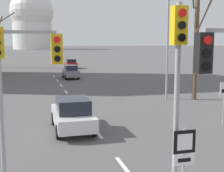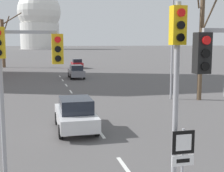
% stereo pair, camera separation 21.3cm
% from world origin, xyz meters
% --- Properties ---
extents(lane_stripe_1, '(0.16, 2.00, 0.01)m').
position_xyz_m(lane_stripe_1, '(0.00, 7.15, 0.00)').
color(lane_stripe_1, silver).
rests_on(lane_stripe_1, ground_plane).
extents(lane_stripe_2, '(0.16, 2.00, 0.01)m').
position_xyz_m(lane_stripe_2, '(0.00, 11.65, 0.00)').
color(lane_stripe_2, silver).
rests_on(lane_stripe_2, ground_plane).
extents(lane_stripe_3, '(0.16, 2.00, 0.01)m').
position_xyz_m(lane_stripe_3, '(0.00, 16.15, 0.00)').
color(lane_stripe_3, silver).
rests_on(lane_stripe_3, ground_plane).
extents(lane_stripe_4, '(0.16, 2.00, 0.01)m').
position_xyz_m(lane_stripe_4, '(0.00, 20.65, 0.00)').
color(lane_stripe_4, silver).
rests_on(lane_stripe_4, ground_plane).
extents(lane_stripe_5, '(0.16, 2.00, 0.01)m').
position_xyz_m(lane_stripe_5, '(0.00, 25.15, 0.00)').
color(lane_stripe_5, silver).
rests_on(lane_stripe_5, ground_plane).
extents(lane_stripe_6, '(0.16, 2.00, 0.01)m').
position_xyz_m(lane_stripe_6, '(0.00, 29.65, 0.00)').
color(lane_stripe_6, silver).
rests_on(lane_stripe_6, ground_plane).
extents(lane_stripe_7, '(0.16, 2.00, 0.01)m').
position_xyz_m(lane_stripe_7, '(0.00, 34.15, 0.00)').
color(lane_stripe_7, silver).
rests_on(lane_stripe_7, ground_plane).
extents(lane_stripe_8, '(0.16, 2.00, 0.01)m').
position_xyz_m(lane_stripe_8, '(0.00, 38.65, 0.00)').
color(lane_stripe_8, silver).
rests_on(lane_stripe_8, ground_plane).
extents(traffic_signal_centre_tall, '(0.36, 0.34, 5.49)m').
position_xyz_m(traffic_signal_centre_tall, '(0.44, 4.05, 3.81)').
color(traffic_signal_centre_tall, '#9E9EA3').
rests_on(traffic_signal_centre_tall, ground_plane).
extents(traffic_signal_near_left, '(2.13, 0.34, 5.06)m').
position_xyz_m(traffic_signal_near_left, '(-3.49, 6.99, 3.84)').
color(traffic_signal_near_left, '#9E9EA3').
rests_on(traffic_signal_near_left, ground_plane).
extents(route_sign_post, '(0.60, 0.08, 2.35)m').
position_xyz_m(route_sign_post, '(0.53, 3.73, 1.59)').
color(route_sign_post, '#9E9EA3').
rests_on(route_sign_post, ground_plane).
extents(street_lamp_right, '(2.62, 0.36, 8.46)m').
position_xyz_m(street_lamp_right, '(6.87, 19.49, 5.23)').
color(street_lamp_right, '#9E9EA3').
rests_on(street_lamp_right, ground_plane).
extents(sedan_near_left, '(1.91, 4.32, 1.70)m').
position_xyz_m(sedan_near_left, '(-1.14, 12.41, 0.85)').
color(sedan_near_left, silver).
rests_on(sedan_near_left, ground_plane).
extents(sedan_near_right, '(1.76, 4.38, 1.69)m').
position_xyz_m(sedan_near_right, '(1.84, 35.71, 0.85)').
color(sedan_near_right, slate).
rests_on(sedan_near_right, ground_plane).
extents(sedan_mid_centre, '(1.85, 3.87, 1.64)m').
position_xyz_m(sedan_mid_centre, '(3.90, 51.10, 0.84)').
color(sedan_mid_centre, maroon).
rests_on(sedan_mid_centre, ground_plane).
extents(bare_tree_right_near, '(2.54, 3.57, 11.90)m').
position_xyz_m(bare_tree_right_near, '(9.28, 18.43, 5.15)').
color(bare_tree_right_near, brown).
rests_on(bare_tree_right_near, ground_plane).
extents(capitol_dome, '(28.29, 28.29, 39.96)m').
position_xyz_m(capitol_dome, '(0.00, 212.32, 19.46)').
color(capitol_dome, silver).
rests_on(capitol_dome, ground_plane).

